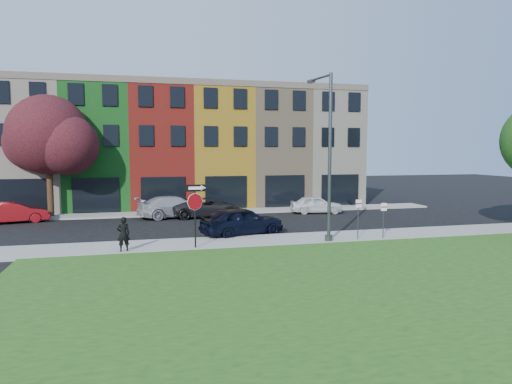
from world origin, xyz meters
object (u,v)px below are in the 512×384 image
object	(u,v)px
stop_sign	(195,203)
man	(123,234)
street_lamp	(328,157)
sedan_near	(242,221)

from	to	relation	value
stop_sign	man	size ratio (longest dim) A/B	1.89
man	street_lamp	xyz separation A→B (m)	(10.36, 0.20, 3.56)
sedan_near	street_lamp	distance (m)	6.20
sedan_near	street_lamp	xyz separation A→B (m)	(3.94, -3.06, 3.68)
street_lamp	stop_sign	bearing A→B (deg)	174.03
man	sedan_near	xyz separation A→B (m)	(6.43, 3.26, -0.12)
stop_sign	man	world-z (taller)	stop_sign
stop_sign	sedan_near	distance (m)	4.72
stop_sign	street_lamp	xyz separation A→B (m)	(6.98, 0.22, 2.17)
sedan_near	stop_sign	bearing A→B (deg)	121.14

